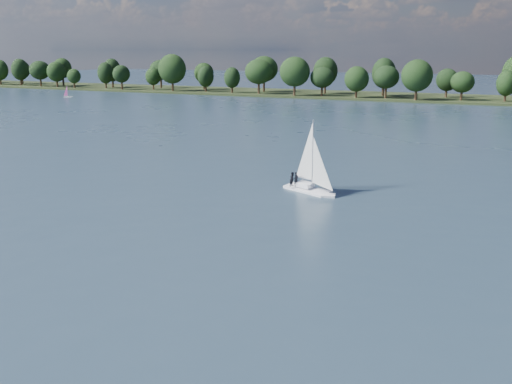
% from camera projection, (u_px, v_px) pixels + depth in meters
% --- Properties ---
extents(ground, '(700.00, 700.00, 0.00)m').
position_uv_depth(ground, '(411.00, 144.00, 113.22)').
color(ground, '#233342').
rests_on(ground, ground).
extents(far_shore, '(660.00, 40.00, 1.50)m').
position_uv_depth(far_shore, '(464.00, 100.00, 212.02)').
color(far_shore, black).
rests_on(far_shore, ground).
extents(sailboat, '(7.80, 5.05, 10.00)m').
position_uv_depth(sailboat, '(308.00, 171.00, 74.27)').
color(sailboat, white).
rests_on(sailboat, ground).
extents(dinghy_pink, '(3.23, 2.26, 4.81)m').
position_uv_depth(dinghy_pink, '(68.00, 94.00, 224.04)').
color(dinghy_pink, white).
rests_on(dinghy_pink, ground).
extents(pontoon, '(4.28, 2.64, 0.50)m').
position_uv_depth(pontoon, '(49.00, 89.00, 271.79)').
color(pontoon, '#545659').
rests_on(pontoon, ground).
extents(treeline, '(562.50, 74.50, 17.71)m').
position_uv_depth(treeline, '(437.00, 78.00, 210.48)').
color(treeline, black).
rests_on(treeline, ground).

